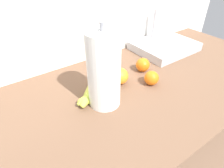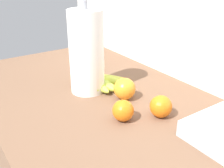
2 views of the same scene
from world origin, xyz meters
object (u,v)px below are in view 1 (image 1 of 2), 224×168
orange_right (143,65)px  paper_towel_roll (104,71)px  orange_far_right (152,78)px  banana_bunch (95,94)px  sink_basin (164,46)px  orange_center (120,76)px

orange_right → paper_towel_roll: (-0.29, -0.09, 0.11)m
paper_towel_roll → orange_far_right: bearing=-3.8°
paper_towel_roll → orange_right: bearing=17.8°
orange_far_right → paper_towel_roll: paper_towel_roll is taller
banana_bunch → paper_towel_roll: bearing=-71.6°
sink_basin → banana_bunch: bearing=-165.0°
sink_basin → paper_towel_roll: bearing=-160.3°
banana_bunch → sink_basin: 0.61m
orange_right → paper_towel_roll: paper_towel_roll is taller
orange_right → orange_center: bearing=-172.5°
orange_right → orange_center: 0.16m
banana_bunch → paper_towel_roll: (0.02, -0.05, 0.13)m
orange_center → sink_basin: sink_basin is taller
paper_towel_roll → orange_center: bearing=28.7°
banana_bunch → orange_right: (0.31, 0.05, 0.02)m
orange_center → paper_towel_roll: size_ratio=0.24×
orange_right → orange_center: (-0.16, -0.02, 0.00)m
banana_bunch → orange_center: size_ratio=2.68×
paper_towel_roll → sink_basin: (0.57, 0.20, -0.12)m
orange_right → orange_far_right: 0.12m
banana_bunch → orange_far_right: (0.26, -0.06, 0.01)m
orange_far_right → paper_towel_roll: (-0.24, 0.02, 0.12)m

